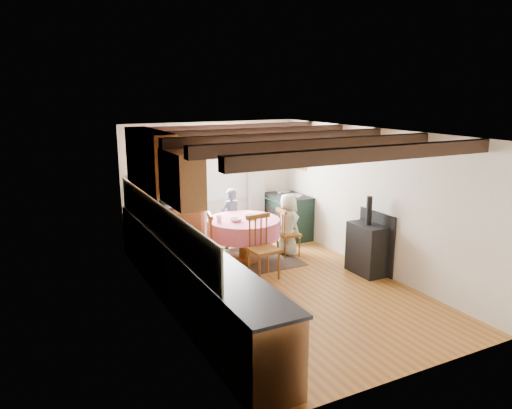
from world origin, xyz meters
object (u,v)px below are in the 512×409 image
dining_table (244,240)px  aga_range (288,216)px  chair_near (264,247)px  cast_iron_stove (368,235)px  chair_left (201,241)px  cup (219,219)px  chair_right (289,232)px  child_far (231,218)px  child_right (288,224)px

dining_table → aga_range: 1.72m
chair_near → cast_iron_stove: cast_iron_stove is taller
chair_left → aga_range: (2.27, 0.89, -0.02)m
dining_table → chair_near: (-0.06, -0.88, 0.13)m
aga_range → cup: bearing=-156.1°
chair_right → aga_range: bearing=-26.3°
child_far → chair_left: bearing=29.0°
dining_table → chair_near: bearing=-93.8°
chair_right → child_far: 1.18m
aga_range → child_far: (-1.36, -0.11, 0.13)m
dining_table → child_right: (0.90, -0.03, 0.19)m
dining_table → chair_right: bearing=-6.5°
child_far → cast_iron_stove: bearing=111.5°
aga_range → cast_iron_stove: (0.11, -2.36, 0.20)m
chair_near → chair_left: 1.16m
dining_table → child_far: 0.82m
chair_right → cup: bearing=87.6°
chair_left → chair_right: 1.68m
chair_left → aga_range: size_ratio=0.97×
aga_range → chair_left: bearing=-158.6°
child_far → child_right: child_far is taller
child_far → cup: size_ratio=10.91×
aga_range → child_right: size_ratio=0.86×
chair_left → child_far: (0.91, 0.78, 0.11)m
dining_table → chair_left: (-0.81, 0.01, 0.09)m
child_far → chair_near: bearing=72.8°
child_right → cup: (-1.34, 0.08, 0.25)m
aga_range → cup: aga_range is taller
chair_right → cast_iron_stove: bearing=-148.8°
chair_left → child_far: size_ratio=0.81×
dining_table → child_far: bearing=82.4°
dining_table → cup: size_ratio=11.90×
chair_left → cast_iron_stove: cast_iron_stove is taller
child_right → cup: child_right is taller
chair_right → cup: chair_right is taller
chair_left → aga_range: chair_left is taller
dining_table → cup: bearing=172.9°
dining_table → aga_range: aga_range is taller
chair_near → child_right: 1.28m
chair_left → aga_range: 2.44m
cast_iron_stove → child_far: 2.69m
chair_right → child_right: child_right is taller
chair_near → child_far: child_far is taller
dining_table → cup: (-0.44, 0.05, 0.44)m
child_right → chair_near: bearing=126.1°
chair_near → chair_left: chair_near is taller
dining_table → child_far: size_ratio=1.09×
chair_near → aga_range: bearing=46.3°
chair_near → chair_left: bearing=126.8°
dining_table → chair_left: size_ratio=1.34×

